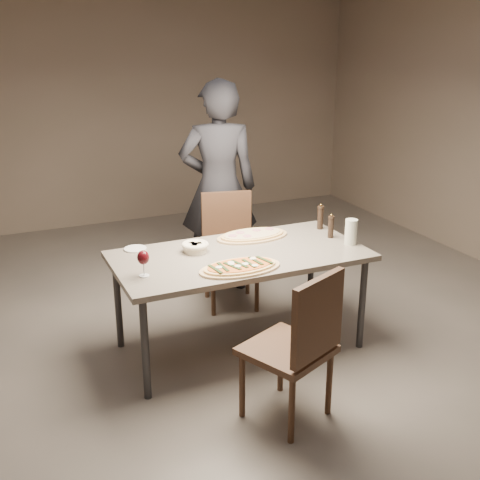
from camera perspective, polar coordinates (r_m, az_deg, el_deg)
name	(u,v)px	position (r m, az deg, el deg)	size (l,w,h in m)	color
room	(240,164)	(4.11, 0.00, 7.26)	(7.00, 7.00, 7.00)	#635C55
dining_table	(240,261)	(4.31, 0.00, -1.97)	(1.80, 0.90, 0.75)	slate
zucchini_pizza	(240,267)	(4.00, 0.00, -2.57)	(0.57, 0.32, 0.05)	tan
ham_pizza	(252,235)	(4.62, 1.18, 0.45)	(0.57, 0.32, 0.04)	tan
bread_basket	(195,246)	(4.32, -4.27, -0.61)	(0.20, 0.20, 0.07)	beige
oil_dish	(247,241)	(4.51, 0.66, -0.13)	(0.12, 0.12, 0.01)	white
pepper_mill_left	(320,217)	(4.83, 7.63, 2.17)	(0.05, 0.05, 0.21)	black
pepper_mill_right	(331,226)	(4.64, 8.61, 1.28)	(0.05, 0.05, 0.19)	black
carafe	(351,232)	(4.52, 10.48, 0.76)	(0.09, 0.09, 0.19)	silver
wine_glass	(143,258)	(3.90, -9.16, -1.73)	(0.08, 0.08, 0.18)	silver
side_plate	(135,249)	(4.43, -9.90, -0.83)	(0.16, 0.16, 0.01)	white
chair_near	(300,341)	(3.56, 5.69, -9.49)	(0.61, 0.61, 0.98)	#442B1C
chair_far	(229,243)	(5.15, -1.05, -0.25)	(0.54, 0.54, 0.96)	#442B1C
diner	(218,188)	(5.33, -2.06, 4.99)	(0.69, 0.45, 1.88)	black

